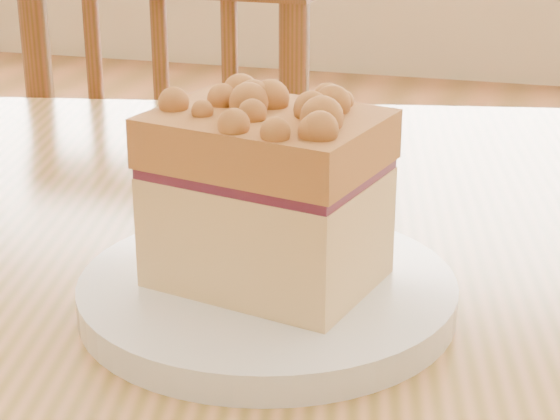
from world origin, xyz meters
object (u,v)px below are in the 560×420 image
Objects in this scene: cafe_chair_main at (210,248)px; cake_slice at (265,187)px; cafe_table_main at (37,355)px; plate at (267,294)px.

cake_slice is at bearing 113.91° from cafe_chair_main.
cafe_table_main is 0.26m from cake_slice.
cake_slice is at bearing -23.70° from cafe_table_main.
cake_slice is (0.29, -0.69, 0.36)m from cafe_chair_main.
cafe_chair_main reaches higher than plate.
cake_slice reaches higher than cafe_table_main.
cafe_chair_main reaches higher than cafe_table_main.
cake_slice is (0.20, -0.04, 0.17)m from cafe_table_main.
cafe_chair_main reaches higher than cake_slice.
plate reaches higher than cafe_table_main.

